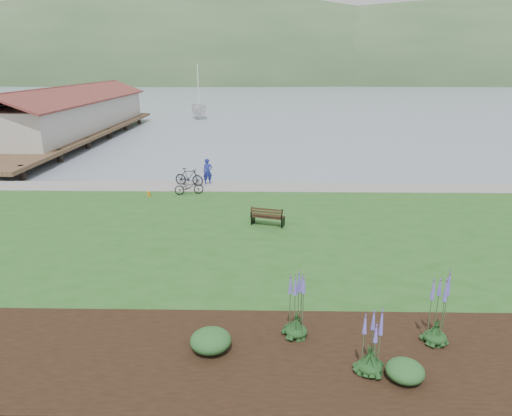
{
  "coord_description": "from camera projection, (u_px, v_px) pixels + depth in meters",
  "views": [
    {
      "loc": [
        -0.05,
        -19.78,
        7.57
      ],
      "look_at": [
        -0.44,
        -0.09,
        1.3
      ],
      "focal_mm": 32.0,
      "sensor_mm": 36.0,
      "label": 1
    }
  ],
  "objects": [
    {
      "name": "ground",
      "position": [
        265.0,
        234.0,
        21.13
      ],
      "size": [
        600.0,
        600.0,
        0.0
      ],
      "primitive_type": "plane",
      "color": "gray",
      "rests_on": "ground"
    },
    {
      "name": "pannier",
      "position": [
        149.0,
        194.0,
        25.71
      ],
      "size": [
        0.21,
        0.28,
        0.27
      ],
      "primitive_type": "cube",
      "rotation": [
        0.0,
        0.0,
        0.18
      ],
      "color": "#B97515",
      "rests_on": "lawn"
    },
    {
      "name": "pier_pavilion",
      "position": [
        72.0,
        113.0,
        46.93
      ],
      "size": [
        8.0,
        36.0,
        5.4
      ],
      "color": "#4C3826",
      "rests_on": "ground"
    },
    {
      "name": "person",
      "position": [
        208.0,
        170.0,
        27.94
      ],
      "size": [
        0.8,
        0.67,
        1.89
      ],
      "primitive_type": "imported",
      "rotation": [
        0.0,
        0.0,
        0.33
      ],
      "color": "navy",
      "rests_on": "lawn"
    },
    {
      "name": "shoreline_path",
      "position": [
        265.0,
        187.0,
        27.58
      ],
      "size": [
        34.0,
        2.2,
        0.03
      ],
      "primitive_type": "cube",
      "color": "gray",
      "rests_on": "lawn"
    },
    {
      "name": "echium_1",
      "position": [
        439.0,
        310.0,
        11.91
      ],
      "size": [
        0.62,
        0.62,
        2.37
      ],
      "color": "#143716",
      "rests_on": "garden_bed"
    },
    {
      "name": "garden_bed",
      "position": [
        383.0,
        357.0,
        11.61
      ],
      "size": [
        24.0,
        4.4,
        0.04
      ],
      "primitive_type": "cube",
      "color": "black",
      "rests_on": "lawn"
    },
    {
      "name": "sailboat",
      "position": [
        199.0,
        119.0,
        65.31
      ],
      "size": [
        10.83,
        10.96,
        23.95
      ],
      "primitive_type": "imported",
      "rotation": [
        0.0,
        0.0,
        0.21
      ],
      "color": "silver",
      "rests_on": "ground"
    },
    {
      "name": "echium_0",
      "position": [
        372.0,
        346.0,
        10.81
      ],
      "size": [
        0.62,
        0.62,
        1.83
      ],
      "color": "#143716",
      "rests_on": "garden_bed"
    },
    {
      "name": "shrub_0",
      "position": [
        211.0,
        341.0,
        11.81
      ],
      "size": [
        1.08,
        1.08,
        0.54
      ],
      "primitive_type": "ellipsoid",
      "color": "#1E4C21",
      "rests_on": "garden_bed"
    },
    {
      "name": "bicycle_a",
      "position": [
        189.0,
        187.0,
        26.0
      ],
      "size": [
        0.94,
        1.74,
        0.86
      ],
      "primitive_type": "imported",
      "rotation": [
        0.0,
        0.0,
        1.8
      ],
      "color": "black",
      "rests_on": "lawn"
    },
    {
      "name": "lawn",
      "position": [
        265.0,
        247.0,
        19.17
      ],
      "size": [
        34.0,
        20.0,
        0.4
      ],
      "primitive_type": "cube",
      "color": "#21501C",
      "rests_on": "ground"
    },
    {
      "name": "shrub_1",
      "position": [
        405.0,
        371.0,
        10.71
      ],
      "size": [
        0.91,
        0.91,
        0.45
      ],
      "primitive_type": "ellipsoid",
      "color": "#1E4C21",
      "rests_on": "garden_bed"
    },
    {
      "name": "far_hillside",
      "position": [
        315.0,
        83.0,
        182.72
      ],
      "size": [
        580.0,
        80.0,
        38.0
      ],
      "primitive_type": null,
      "color": "#34542F",
      "rests_on": "ground"
    },
    {
      "name": "bicycle_b",
      "position": [
        189.0,
        177.0,
        27.79
      ],
      "size": [
        0.99,
        1.9,
        1.1
      ],
      "primitive_type": "imported",
      "rotation": [
        0.0,
        0.0,
        1.31
      ],
      "color": "black",
      "rests_on": "lawn"
    },
    {
      "name": "echium_4",
      "position": [
        297.0,
        303.0,
        12.18
      ],
      "size": [
        0.62,
        0.62,
        2.32
      ],
      "color": "#143716",
      "rests_on": "garden_bed"
    },
    {
      "name": "park_bench",
      "position": [
        267.0,
        216.0,
        20.91
      ],
      "size": [
        1.61,
        1.01,
        0.93
      ],
      "rotation": [
        0.0,
        0.0,
        -0.29
      ],
      "color": "black",
      "rests_on": "lawn"
    }
  ]
}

